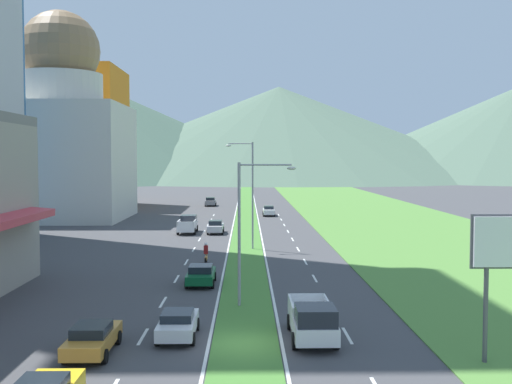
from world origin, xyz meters
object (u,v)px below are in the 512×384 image
(car_0, at_px, (201,274))
(car_2, at_px, (211,202))
(motorcycle_rider, at_px, (206,255))
(pickup_truck_0, at_px, (188,225))
(pickup_truck_1, at_px, (313,321))
(car_4, at_px, (178,324))
(car_3, at_px, (269,211))
(car_1, at_px, (216,227))
(street_lamp_near, at_px, (246,222))
(car_6, at_px, (93,338))
(street_lamp_mid, at_px, (250,189))

(car_0, xyz_separation_m, car_2, (-3.56, 70.33, 0.09))
(motorcycle_rider, bearing_deg, car_0, -178.54)
(pickup_truck_0, height_order, pickup_truck_1, same)
(car_0, xyz_separation_m, pickup_truck_0, (-3.82, 29.56, 0.26))
(car_4, distance_m, pickup_truck_1, 6.63)
(car_3, bearing_deg, car_0, -7.46)
(car_4, bearing_deg, motorcycle_rider, 0.08)
(car_1, distance_m, pickup_truck_1, 42.55)
(car_3, height_order, motorcycle_rider, motorcycle_rider)
(car_3, bearing_deg, street_lamp_near, -3.46)
(car_6, relative_size, motorcycle_rider, 2.22)
(motorcycle_rider, bearing_deg, car_4, -179.92)
(car_1, relative_size, car_2, 0.94)
(pickup_truck_0, bearing_deg, motorcycle_rider, -170.33)
(pickup_truck_0, distance_m, motorcycle_rider, 21.46)
(car_1, xyz_separation_m, car_2, (-3.09, 41.39, 0.03))
(street_lamp_mid, relative_size, car_0, 2.52)
(car_3, xyz_separation_m, car_6, (-10.43, -65.60, -0.06))
(street_lamp_near, relative_size, street_lamp_mid, 0.83)
(car_4, bearing_deg, pickup_truck_0, 4.94)
(street_lamp_near, xyz_separation_m, car_4, (-3.38, -6.27, -4.35))
(pickup_truck_1, bearing_deg, car_1, -170.69)
(car_6, distance_m, pickup_truck_0, 44.37)
(pickup_truck_1, bearing_deg, car_4, -95.23)
(street_lamp_near, height_order, motorcycle_rider, street_lamp_near)
(car_0, relative_size, car_3, 0.96)
(car_1, bearing_deg, street_lamp_near, -174.03)
(motorcycle_rider, bearing_deg, street_lamp_mid, -25.23)
(car_4, bearing_deg, car_3, -6.17)
(street_lamp_near, relative_size, pickup_truck_1, 1.60)
(car_1, height_order, car_2, car_2)
(car_1, xyz_separation_m, pickup_truck_0, (-3.35, 0.63, 0.20))
(car_6, bearing_deg, pickup_truck_1, -80.23)
(street_lamp_near, bearing_deg, pickup_truck_1, -64.93)
(car_1, bearing_deg, car_4, -179.60)
(street_lamp_near, height_order, pickup_truck_1, street_lamp_near)
(car_2, xyz_separation_m, pickup_truck_0, (-0.26, -40.76, 0.16))
(car_2, relative_size, car_3, 1.05)
(car_2, height_order, car_3, car_2)
(car_1, height_order, motorcycle_rider, motorcycle_rider)
(car_3, distance_m, pickup_truck_0, 23.67)
(car_4, height_order, pickup_truck_1, pickup_truck_1)
(street_lamp_near, height_order, car_3, street_lamp_near)
(car_6, distance_m, motorcycle_rider, 23.49)
(pickup_truck_1, bearing_deg, street_lamp_near, -154.93)
(car_2, xyz_separation_m, car_3, (10.20, -19.54, -0.04))
(car_4, bearing_deg, car_1, 0.40)
(street_lamp_near, xyz_separation_m, motorcycle_rider, (-3.41, 14.59, -4.31))
(car_2, xyz_separation_m, car_6, (-0.22, -85.13, -0.10))
(street_lamp_near, height_order, car_2, street_lamp_near)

